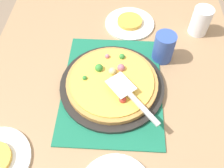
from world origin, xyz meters
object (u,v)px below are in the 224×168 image
(cup_corner, at_px, (164,47))
(pizza_server, at_px, (130,95))
(pizza_pan, at_px, (112,85))
(plate_near_left, at_px, (130,23))
(served_slice_left, at_px, (130,21))
(pizza, at_px, (112,82))
(cup_near, at_px, (201,21))

(cup_corner, xyz_separation_m, pizza_server, (-0.23, 0.13, 0.01))
(pizza_pan, distance_m, plate_near_left, 0.35)
(pizza_pan, height_order, pizza_server, pizza_server)
(served_slice_left, bearing_deg, pizza, 170.06)
(cup_near, bearing_deg, served_slice_left, 83.68)
(pizza, bearing_deg, plate_near_left, -9.94)
(cup_near, xyz_separation_m, pizza_server, (-0.39, 0.29, 0.01))
(plate_near_left, xyz_separation_m, pizza_server, (-0.42, -0.00, 0.07))
(plate_near_left, bearing_deg, pizza_server, -179.76)
(served_slice_left, bearing_deg, pizza_pan, 170.09)
(plate_near_left, height_order, served_slice_left, served_slice_left)
(pizza_pan, height_order, cup_corner, cup_corner)
(pizza, height_order, served_slice_left, pizza)
(served_slice_left, height_order, cup_near, cup_near)
(cup_near, height_order, cup_corner, same)
(plate_near_left, height_order, cup_corner, cup_corner)
(served_slice_left, bearing_deg, cup_corner, -146.19)
(pizza_server, bearing_deg, cup_near, -36.91)
(pizza_pan, distance_m, cup_corner, 0.25)
(served_slice_left, bearing_deg, plate_near_left, 90.00)
(plate_near_left, distance_m, cup_corner, 0.24)
(plate_near_left, bearing_deg, pizza_pan, 170.09)
(pizza_pan, height_order, plate_near_left, pizza_pan)
(cup_near, bearing_deg, pizza_pan, 131.58)
(pizza_pan, distance_m, pizza_server, 0.11)
(cup_near, distance_m, cup_corner, 0.23)
(cup_near, xyz_separation_m, cup_corner, (-0.16, 0.17, 0.00))
(pizza, height_order, cup_near, cup_near)
(pizza_pan, bearing_deg, pizza, 2.98)
(pizza_pan, height_order, served_slice_left, served_slice_left)
(pizza_pan, relative_size, plate_near_left, 1.73)
(plate_near_left, bearing_deg, pizza, 170.06)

